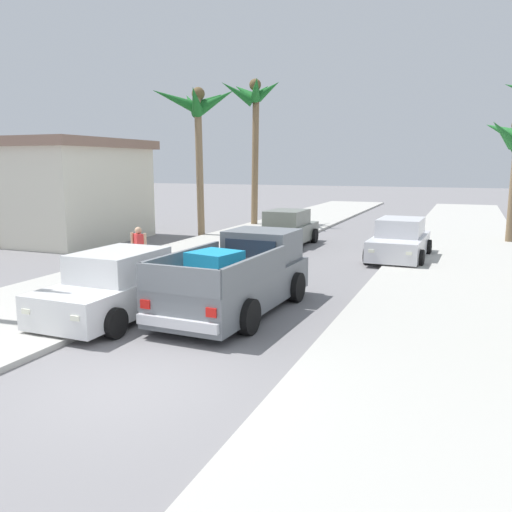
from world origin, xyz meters
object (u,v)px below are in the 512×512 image
at_px(car_left_near, 118,287).
at_px(palm_tree_left_back, 197,114).
at_px(pickup_truck, 239,278).
at_px(pedestrian, 139,248).
at_px(roadside_house, 43,190).
at_px(palm_tree_right_mid, 253,108).
at_px(car_left_mid, 286,229).
at_px(car_right_near, 400,241).

bearing_deg(car_left_near, palm_tree_left_back, 110.09).
xyz_separation_m(pickup_truck, car_left_near, (-2.38, -1.54, -0.09)).
relative_size(car_left_near, pedestrian, 2.69).
relative_size(roadside_house, pedestrian, 5.38).
bearing_deg(palm_tree_right_mid, pickup_truck, -68.94).
height_order(pickup_truck, car_left_near, pickup_truck).
height_order(car_left_near, car_left_mid, same).
distance_m(pickup_truck, palm_tree_right_mid, 18.91).
bearing_deg(palm_tree_left_back, car_right_near, -16.12).
relative_size(car_left_near, palm_tree_right_mid, 0.52).
distance_m(pickup_truck, roadside_house, 15.79).
height_order(car_right_near, pedestrian, pedestrian).
xyz_separation_m(car_left_near, car_left_mid, (0.09, 11.84, 0.00)).
relative_size(palm_tree_right_mid, palm_tree_left_back, 1.15).
distance_m(car_right_near, palm_tree_left_back, 11.43).
relative_size(pickup_truck, car_left_near, 1.23).
relative_size(car_left_mid, palm_tree_right_mid, 0.52).
height_order(palm_tree_left_back, roadside_house, palm_tree_left_back).
bearing_deg(car_right_near, pedestrian, -139.12).
relative_size(palm_tree_right_mid, pedestrian, 5.15).
height_order(pickup_truck, pedestrian, pickup_truck).
bearing_deg(car_left_mid, pedestrian, -105.00).
relative_size(palm_tree_right_mid, roadside_house, 0.96).
bearing_deg(car_left_mid, palm_tree_left_back, 167.66).
bearing_deg(pickup_truck, car_right_near, 72.19).
relative_size(car_right_near, roadside_house, 0.50).
xyz_separation_m(car_left_mid, palm_tree_left_back, (-4.81, 1.05, 5.11)).
height_order(car_right_near, palm_tree_left_back, palm_tree_left_back).
bearing_deg(roadside_house, car_right_near, 1.76).
height_order(car_right_near, roadside_house, roadside_house).
bearing_deg(palm_tree_right_mid, roadside_house, -128.79).
bearing_deg(car_left_mid, car_left_near, -90.45).
bearing_deg(car_left_mid, pickup_truck, -77.51).
bearing_deg(pedestrian, car_left_near, -62.06).
relative_size(car_left_near, car_left_mid, 1.00).
xyz_separation_m(car_left_near, roadside_house, (-11.14, 9.55, 1.62)).
distance_m(car_left_near, palm_tree_left_back, 14.65).
height_order(car_left_near, palm_tree_left_back, palm_tree_left_back).
bearing_deg(roadside_house, pedestrian, -32.05).
bearing_deg(roadside_house, car_left_near, -40.61).
relative_size(pickup_truck, roadside_house, 0.62).
bearing_deg(palm_tree_left_back, pedestrian, -73.54).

